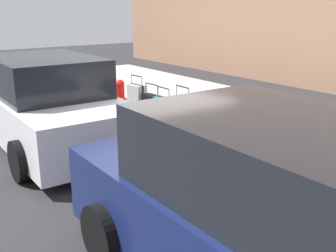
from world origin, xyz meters
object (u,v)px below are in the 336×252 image
object	(u,v)px
parked_car_navy_0	(269,219)
suitcase_red_5	(195,128)
parked_car_white_1	(47,105)
suitcase_silver_9	(137,102)
suitcase_silver_2	(253,145)
suitcase_navy_6	(182,117)
suitcase_olive_4	(216,132)
suitcase_black_8	(152,109)
suitcase_maroon_3	(230,141)
suitcase_teal_0	(303,164)
bollard_post	(102,91)
fire_hydrant	(120,96)
suitcase_teal_7	(164,114)
suitcase_black_1	(271,150)

from	to	relation	value
parked_car_navy_0	suitcase_red_5	bearing A→B (deg)	-30.68
parked_car_white_1	suitcase_silver_9	bearing A→B (deg)	-85.69
suitcase_silver_2	suitcase_navy_6	world-z (taller)	suitcase_navy_6
suitcase_navy_6	suitcase_red_5	bearing A→B (deg)	168.76
suitcase_olive_4	suitcase_black_8	size ratio (longest dim) A/B	1.11
suitcase_silver_2	suitcase_maroon_3	size ratio (longest dim) A/B	1.03
suitcase_silver_2	suitcase_olive_4	xyz separation A→B (m)	(0.87, -0.01, -0.00)
suitcase_teal_0	bollard_post	xyz separation A→B (m)	(5.57, 0.22, 0.16)
suitcase_black_8	fire_hydrant	world-z (taller)	suitcase_black_8
suitcase_olive_4	parked_car_navy_0	size ratio (longest dim) A/B	0.22
suitcase_olive_4	parked_car_navy_0	bearing A→B (deg)	144.30
suitcase_silver_9	parked_car_white_1	size ratio (longest dim) A/B	0.22
fire_hydrant	bollard_post	distance (m)	0.64
suitcase_red_5	suitcase_navy_6	world-z (taller)	suitcase_navy_6
suitcase_maroon_3	parked_car_navy_0	xyz separation A→B (m)	(-2.47, 1.99, 0.36)
suitcase_black_8	parked_car_navy_0	bearing A→B (deg)	156.79
suitcase_teal_0	suitcase_teal_7	size ratio (longest dim) A/B	0.90
suitcase_teal_7	suitcase_maroon_3	bearing A→B (deg)	178.76
suitcase_teal_0	fire_hydrant	distance (m)	4.95
suitcase_black_8	suitcase_teal_0	bearing A→B (deg)	-179.99
bollard_post	suitcase_black_1	bearing A→B (deg)	-179.00
suitcase_olive_4	parked_car_navy_0	distance (m)	3.61
suitcase_navy_6	suitcase_black_8	world-z (taller)	suitcase_navy_6
suitcase_silver_2	suitcase_red_5	bearing A→B (deg)	3.88
suitcase_black_8	suitcase_red_5	bearing A→B (deg)	175.92
fire_hydrant	parked_car_navy_0	bearing A→B (deg)	161.56
bollard_post	parked_car_white_1	world-z (taller)	parked_car_white_1
suitcase_silver_2	fire_hydrant	bearing A→B (deg)	0.71
suitcase_maroon_3	suitcase_silver_9	size ratio (longest dim) A/B	0.92
suitcase_black_8	parked_car_white_1	distance (m)	2.16
suitcase_red_5	suitcase_black_8	size ratio (longest dim) A/B	0.72
suitcase_navy_6	parked_car_navy_0	size ratio (longest dim) A/B	0.23
suitcase_maroon_3	suitcase_silver_2	bearing A→B (deg)	-168.07
suitcase_black_1	suitcase_olive_4	world-z (taller)	suitcase_black_1
suitcase_silver_2	suitcase_olive_4	bearing A→B (deg)	-0.83
suitcase_black_1	suitcase_red_5	xyz separation A→B (m)	(1.75, -0.02, -0.10)
suitcase_silver_2	bollard_post	size ratio (longest dim) A/B	1.04
suitcase_black_1	suitcase_navy_6	distance (m)	2.24
fire_hydrant	parked_car_white_1	xyz separation A→B (m)	(-0.83, 2.03, 0.23)
suitcase_silver_9	fire_hydrant	size ratio (longest dim) A/B	1.24
suitcase_teal_0	suitcase_navy_6	xyz separation A→B (m)	(2.70, 0.01, 0.08)
parked_car_navy_0	fire_hydrant	bearing A→B (deg)	-18.44
suitcase_maroon_3	parked_car_white_1	distance (m)	3.45
suitcase_black_8	parked_car_navy_0	xyz separation A→B (m)	(-4.91, 2.10, 0.34)
suitcase_black_1	parked_car_white_1	xyz separation A→B (m)	(3.65, 1.97, 0.26)
suitcase_teal_7	parked_car_navy_0	size ratio (longest dim) A/B	0.21
parked_car_white_1	suitcase_black_1	bearing A→B (deg)	-151.66
suitcase_red_5	fire_hydrant	size ratio (longest dim) A/B	0.80
suitcase_maroon_3	suitcase_black_8	size ratio (longest dim) A/B	1.04
suitcase_silver_2	suitcase_olive_4	world-z (taller)	suitcase_olive_4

